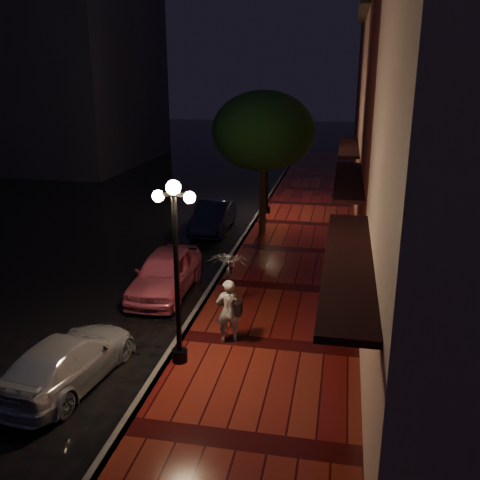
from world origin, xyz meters
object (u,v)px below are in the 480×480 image
Objects in this scene: pink_car at (165,273)px; navy_car at (213,217)px; silver_car at (68,360)px; parking_meter at (229,285)px; street_tree at (264,133)px; streetlamp_far at (267,162)px; streetlamp_near at (176,263)px; woman_with_umbrella at (228,285)px.

pink_car is 6.92m from navy_car.
parking_meter is at bearing -117.69° from silver_car.
street_tree is 12.89m from silver_car.
streetlamp_far is 10.20m from pink_car.
navy_car reaches higher than silver_car.
streetlamp_near is 0.74× the size of street_tree.
street_tree reaches higher than streetlamp_far.
streetlamp_far is 1.86× the size of woman_with_umbrella.
street_tree reaches higher than pink_car.
navy_car is at bearing -92.93° from woman_with_umbrella.
street_tree is 7.98m from pink_car.
streetlamp_far is at bearing -104.78° from woman_with_umbrella.
pink_car is at bearing -66.96° from woman_with_umbrella.
streetlamp_far reaches higher than woman_with_umbrella.
woman_with_umbrella is at bearing 52.36° from streetlamp_near.
parking_meter is (2.29, -1.27, 0.28)m from pink_car.
silver_car is 1.68× the size of woman_with_umbrella.
street_tree is (0.26, 10.99, 1.64)m from streetlamp_near.
street_tree is at bearing -94.26° from silver_car.
street_tree is 8.78m from parking_meter.
streetlamp_near is at bearing -91.35° from street_tree.
streetlamp_far is 1.11× the size of silver_car.
parking_meter is (-0.35, 1.67, -0.72)m from woman_with_umbrella.
silver_car is (-0.31, -12.16, -0.08)m from navy_car.
streetlamp_far is 4.02m from navy_car.
street_tree is at bearing 72.80° from pink_car.
street_tree reaches higher than navy_car.
streetlamp_far reaches higher than silver_car.
pink_car reaches higher than navy_car.
street_tree reaches higher than streetlamp_near.
streetlamp_near is at bearing -145.96° from silver_car.
pink_car is at bearing -88.02° from silver_car.
street_tree is (0.26, -3.01, 1.64)m from streetlamp_far.
parking_meter is (0.57, 2.86, -1.64)m from streetlamp_near.
pink_car is 1.73× the size of woman_with_umbrella.
streetlamp_near is 3.21m from silver_car.
woman_with_umbrella is (0.91, 1.18, -0.92)m from streetlamp_near.
woman_with_umbrella is at bearing -49.18° from pink_car.
navy_car is 10.30m from woman_with_umbrella.
silver_car is (-2.21, -15.12, -2.04)m from streetlamp_far.
silver_car is (-2.47, -12.11, -3.68)m from street_tree.
pink_car reaches higher than silver_car.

